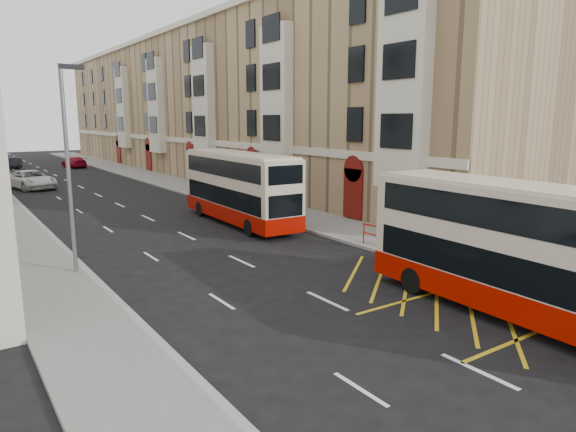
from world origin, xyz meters
TOP-DOWN VIEW (x-y plane):
  - ground at (0.00, 0.00)m, footprint 200.00×200.00m
  - pavement_right at (8.00, 30.00)m, footprint 4.00×120.00m
  - kerb_right at (6.00, 30.00)m, footprint 0.25×120.00m
  - kerb_left at (-6.00, 30.00)m, footprint 0.25×120.00m
  - road_markings at (0.00, 45.00)m, footprint 10.00×110.00m
  - terrace_right at (14.88, 45.38)m, footprint 10.75×79.00m
  - guard_railing at (6.25, 5.75)m, footprint 0.06×6.56m
  - street_lamp_near at (-6.35, 12.00)m, footprint 0.93×0.18m
  - double_decker_front at (3.95, -0.49)m, footprint 2.85×10.60m
  - double_decker_rear at (3.95, 17.31)m, footprint 2.79×10.57m
  - pedestrian_near at (7.33, 2.11)m, footprint 0.78×0.62m
  - pedestrian_mid at (9.56, 3.14)m, footprint 1.06×0.91m
  - pedestrian_far at (7.47, 7.20)m, footprint 1.08×0.75m
  - white_van at (-3.93, 41.19)m, footprint 4.14×6.40m
  - car_silver at (-5.20, 53.09)m, footprint 2.17×4.00m
  - car_dark at (-2.61, 63.83)m, footprint 2.23×4.14m
  - car_red at (3.81, 60.49)m, footprint 2.50×4.93m

SIDE VIEW (x-z plane):
  - ground at x=0.00m, z-range 0.00..0.00m
  - road_markings at x=0.00m, z-range 0.00..0.01m
  - pavement_right at x=8.00m, z-range 0.00..0.15m
  - kerb_right at x=6.00m, z-range 0.00..0.15m
  - kerb_left at x=-6.00m, z-range 0.00..0.15m
  - car_silver at x=-5.20m, z-range 0.00..1.29m
  - car_dark at x=-2.61m, z-range 0.00..1.29m
  - car_red at x=3.81m, z-range 0.00..1.37m
  - white_van at x=-3.93m, z-range 0.00..1.64m
  - guard_railing at x=6.25m, z-range 0.35..1.36m
  - pedestrian_far at x=7.47m, z-range 0.15..1.86m
  - pedestrian_near at x=7.33m, z-range 0.15..2.01m
  - pedestrian_mid at x=9.56m, z-range 0.15..2.06m
  - double_decker_rear at x=3.95m, z-range 0.04..4.22m
  - double_decker_front at x=3.95m, z-range 0.04..4.23m
  - street_lamp_near at x=-6.35m, z-range 0.64..8.64m
  - terrace_right at x=14.88m, z-range -0.10..15.15m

